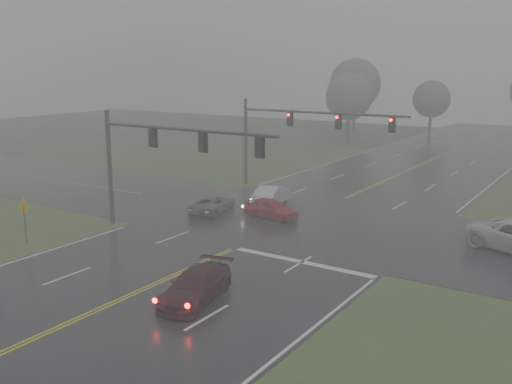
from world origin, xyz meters
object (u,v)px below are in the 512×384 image
Objects in this scene: sedan_red at (271,218)px; signal_gantry_far at (292,127)px; sedan_maroon at (196,301)px; car_grey at (213,212)px; signal_gantry_near at (154,150)px; sedan_silver at (272,205)px.

sedan_red is 0.27× the size of signal_gantry_far.
sedan_maroon is 16.23m from car_grey.
signal_gantry_near reaches higher than sedan_maroon.
car_grey is 8.15m from signal_gantry_near.
signal_gantry_far is (-3.57, 9.15, 5.44)m from sedan_red.
car_grey is (-2.42, -4.40, 0.00)m from sedan_silver.
sedan_red is 9.84m from signal_gantry_near.
signal_gantry_near is at bearing 128.96° from sedan_maroon.
sedan_red is 4.02m from sedan_silver.
sedan_maroon is at bearing -156.25° from sedan_red.
sedan_red is at bearing 58.79° from signal_gantry_near.
sedan_red is at bearing -68.70° from signal_gantry_far.
sedan_silver is 12.03m from signal_gantry_near.
sedan_silver is at bearing 77.92° from signal_gantry_near.
sedan_maroon is 15.05m from sedan_red.
signal_gantry_near is (-4.26, -7.04, 5.40)m from sedan_red.
sedan_maroon is at bearing -38.42° from signal_gantry_near.
signal_gantry_near is at bearing 153.82° from sedan_red.
signal_gantry_far is (0.70, 16.19, 0.04)m from signal_gantry_near.
car_grey is at bearing 106.85° from sedan_red.
car_grey is 0.29× the size of signal_gantry_far.
signal_gantry_near is at bearing -92.46° from signal_gantry_far.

